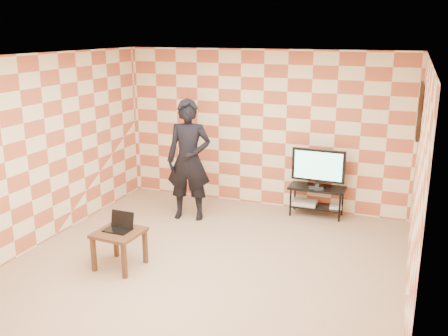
{
  "coord_description": "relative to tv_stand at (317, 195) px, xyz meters",
  "views": [
    {
      "loc": [
        2.35,
        -5.64,
        3.0
      ],
      "look_at": [
        0.0,
        0.6,
        1.15
      ],
      "focal_mm": 40.0,
      "sensor_mm": 36.0,
      "label": 1
    }
  ],
  "objects": [
    {
      "name": "floor",
      "position": [
        -1.03,
        -2.24,
        -0.36
      ],
      "size": [
        5.0,
        5.0,
        0.0
      ],
      "primitive_type": "plane",
      "color": "#9E866C",
      "rests_on": "ground"
    },
    {
      "name": "wall_back",
      "position": [
        -1.03,
        0.26,
        0.99
      ],
      "size": [
        5.0,
        0.02,
        2.7
      ],
      "primitive_type": "cube",
      "color": "beige",
      "rests_on": "ground"
    },
    {
      "name": "wall_front",
      "position": [
        -1.03,
        -4.74,
        0.99
      ],
      "size": [
        5.0,
        0.02,
        2.7
      ],
      "primitive_type": "cube",
      "color": "beige",
      "rests_on": "ground"
    },
    {
      "name": "wall_left",
      "position": [
        -3.53,
        -2.24,
        0.99
      ],
      "size": [
        0.02,
        5.0,
        2.7
      ],
      "primitive_type": "cube",
      "color": "beige",
      "rests_on": "ground"
    },
    {
      "name": "wall_right",
      "position": [
        1.47,
        -2.24,
        0.99
      ],
      "size": [
        0.02,
        5.0,
        2.7
      ],
      "primitive_type": "cube",
      "color": "beige",
      "rests_on": "ground"
    },
    {
      "name": "ceiling",
      "position": [
        -1.03,
        -2.24,
        2.34
      ],
      "size": [
        5.0,
        5.0,
        0.02
      ],
      "primitive_type": "cube",
      "color": "white",
      "rests_on": "wall_back"
    },
    {
      "name": "wall_art",
      "position": [
        1.44,
        -0.69,
        1.59
      ],
      "size": [
        0.04,
        0.72,
        0.72
      ],
      "color": "black",
      "rests_on": "wall_right"
    },
    {
      "name": "tv_stand",
      "position": [
        0.0,
        0.0,
        0.0
      ],
      "size": [
        0.92,
        0.41,
        0.5
      ],
      "color": "black",
      "rests_on": "floor"
    },
    {
      "name": "tv",
      "position": [
        0.0,
        -0.0,
        0.49
      ],
      "size": [
        0.87,
        0.17,
        0.63
      ],
      "color": "black",
      "rests_on": "tv_stand"
    },
    {
      "name": "dvd_player",
      "position": [
        -0.2,
        -0.01,
        -0.16
      ],
      "size": [
        0.41,
        0.29,
        0.07
      ],
      "primitive_type": "cube",
      "rotation": [
        0.0,
        0.0,
        0.02
      ],
      "color": "#BBBBBD",
      "rests_on": "tv_stand"
    },
    {
      "name": "game_console",
      "position": [
        0.32,
        -0.03,
        -0.17
      ],
      "size": [
        0.21,
        0.17,
        0.04
      ],
      "primitive_type": "cube",
      "rotation": [
        0.0,
        0.0,
        0.12
      ],
      "color": "silver",
      "rests_on": "tv_stand"
    },
    {
      "name": "side_table",
      "position": [
        -2.05,
        -2.78,
        0.05
      ],
      "size": [
        0.6,
        0.6,
        0.5
      ],
      "color": "#372319",
      "rests_on": "floor"
    },
    {
      "name": "laptop",
      "position": [
        -2.07,
        -2.72,
        0.19
      ],
      "size": [
        0.34,
        0.28,
        0.22
      ],
      "color": "black",
      "rests_on": "side_table"
    },
    {
      "name": "person",
      "position": [
        -1.94,
        -0.83,
        0.62
      ],
      "size": [
        0.79,
        0.6,
        1.96
      ],
      "primitive_type": "imported",
      "rotation": [
        0.0,
        0.0,
        0.2
      ],
      "color": "black",
      "rests_on": "floor"
    }
  ]
}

